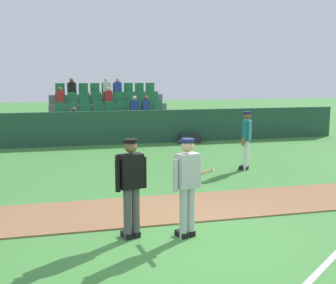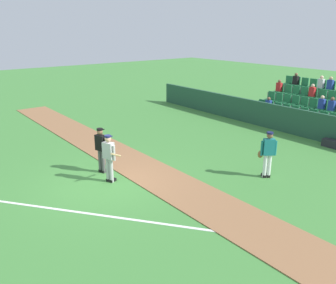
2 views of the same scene
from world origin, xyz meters
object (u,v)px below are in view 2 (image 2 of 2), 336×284
batter_grey_jersey (109,157)px  equipment_bag (332,144)px  umpire_home_plate (101,148)px  runner_teal_jersey (268,153)px

batter_grey_jersey → equipment_bag: size_ratio=1.96×
umpire_home_plate → equipment_bag: (4.01, 9.80, -0.82)m
batter_grey_jersey → runner_teal_jersey: bearing=55.8°
umpire_home_plate → runner_teal_jersey: same height
umpire_home_plate → runner_teal_jersey: size_ratio=1.00×
batter_grey_jersey → equipment_bag: 10.49m
batter_grey_jersey → umpire_home_plate: size_ratio=1.00×
batter_grey_jersey → equipment_bag: bearing=73.1°
batter_grey_jersey → equipment_bag: batter_grey_jersey is taller
batter_grey_jersey → runner_teal_jersey: same height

